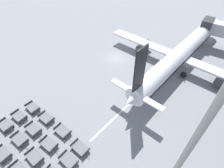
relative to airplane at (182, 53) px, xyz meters
The scene contains 16 objects.
ground_plane 14.93m from the airplane, 153.08° to the right, with size 500.00×500.00×0.00m, color gray.
airplane is the anchor object (origin of this frame).
baggage_dolly_row_near_col_b 37.13m from the airplane, 106.19° to the right, with size 3.29×1.77×0.92m.
baggage_dolly_row_mid_a_col_a 36.15m from the airplane, 113.79° to the right, with size 3.27×1.72×0.92m.
baggage_dolly_row_mid_a_col_b 34.62m from the airplane, 107.78° to the right, with size 3.29×1.79×0.92m.
baggage_dolly_row_mid_a_col_c 33.72m from the airplane, 101.08° to the right, with size 3.27×1.72×0.92m.
baggage_dolly_row_mid_b_col_a 34.03m from the airplane, 115.30° to the right, with size 3.29×1.77×0.92m.
baggage_dolly_row_mid_b_col_b 32.44m from the airplane, 108.95° to the right, with size 3.26×1.70×0.92m.
baggage_dolly_row_mid_b_col_c 31.36m from the airplane, 102.08° to the right, with size 3.30×1.81×0.92m.
baggage_dolly_row_mid_b_col_d 30.53m from the airplane, 94.69° to the right, with size 3.25×1.69×0.92m.
baggage_dolly_row_far_col_a 31.80m from the airplane, 117.07° to the right, with size 3.27×1.74×0.92m.
baggage_dolly_row_far_col_b 30.13m from the airplane, 110.90° to the right, with size 3.27×1.74×0.92m.
baggage_dolly_row_far_col_c 28.83m from the airplane, 103.49° to the right, with size 3.27×1.73×0.92m.
baggage_dolly_row_far_col_d 28.33m from the airplane, 95.21° to the right, with size 3.26×1.70×0.92m.
apron_light_mast 30.38m from the airplane, 70.88° to the right, with size 2.00×0.70×27.47m.
stand_guidance_stripe 9.34m from the airplane, 101.62° to the right, with size 1.57×35.54×0.01m.
Camera 1 is at (21.53, -27.90, 24.28)m, focal length 28.00 mm.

